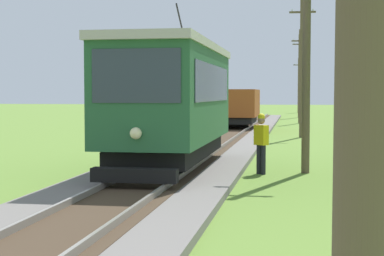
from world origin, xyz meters
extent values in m
cube|color=#235633|center=(0.00, 14.25, 2.30)|extent=(2.50, 8.00, 2.60)
cube|color=#B2ADA3|center=(0.00, 14.25, 3.71)|extent=(2.60, 8.32, 0.22)
cube|color=black|center=(0.00, 14.25, 0.72)|extent=(2.10, 7.04, 0.44)
cube|color=#2D3842|center=(0.00, 10.23, 2.77)|extent=(2.10, 0.03, 1.25)
cube|color=#2D3842|center=(1.26, 14.25, 2.66)|extent=(0.02, 6.72, 1.04)
sphere|color=#F4EAB2|center=(0.00, 10.19, 1.45)|extent=(0.28, 0.28, 0.28)
cylinder|color=black|center=(0.00, 15.85, 4.52)|extent=(0.05, 1.67, 1.19)
cube|color=black|center=(0.00, 10.05, 0.50)|extent=(2.00, 0.36, 0.32)
cylinder|color=black|center=(0.00, 12.01, 0.72)|extent=(1.54, 0.80, 0.80)
cylinder|color=black|center=(0.00, 16.49, 0.72)|extent=(1.54, 0.80, 0.80)
cube|color=#93471E|center=(0.00, 35.51, 1.78)|extent=(2.40, 5.20, 1.70)
cube|color=black|center=(0.00, 35.51, 0.70)|extent=(2.02, 4.78, 0.38)
cylinder|color=black|center=(0.00, 33.95, 0.70)|extent=(1.54, 0.76, 0.76)
cylinder|color=black|center=(0.00, 37.07, 0.70)|extent=(1.54, 0.76, 0.76)
cylinder|color=brown|center=(3.91, 15.10, 4.17)|extent=(0.24, 0.40, 8.34)
cylinder|color=brown|center=(3.91, 29.96, 3.81)|extent=(0.24, 0.57, 7.62)
cube|color=brown|center=(3.91, 29.96, 6.70)|extent=(1.40, 0.10, 0.10)
cylinder|color=silver|center=(3.36, 29.96, 6.80)|extent=(0.08, 0.08, 0.10)
cylinder|color=silver|center=(4.46, 29.96, 6.80)|extent=(0.08, 0.08, 0.10)
cylinder|color=brown|center=(3.91, 45.87, 3.71)|extent=(0.24, 0.58, 7.42)
cube|color=brown|center=(3.91, 45.87, 6.53)|extent=(1.40, 0.10, 0.10)
cylinder|color=silver|center=(3.36, 45.87, 6.63)|extent=(0.08, 0.08, 0.10)
cylinder|color=silver|center=(4.46, 45.87, 6.63)|extent=(0.08, 0.08, 0.10)
cylinder|color=brown|center=(3.91, 57.87, 4.10)|extent=(0.24, 0.55, 8.20)
cube|color=brown|center=(3.91, 57.87, 7.21)|extent=(1.40, 0.10, 0.10)
cylinder|color=silver|center=(3.36, 57.87, 7.31)|extent=(0.08, 0.08, 0.10)
cylinder|color=silver|center=(4.46, 57.87, 7.31)|extent=(0.08, 0.08, 0.10)
cylinder|color=brown|center=(3.91, 73.78, 3.37)|extent=(0.24, 0.39, 6.73)
cube|color=brown|center=(3.91, 73.78, 5.92)|extent=(1.40, 0.10, 0.10)
cylinder|color=silver|center=(3.36, 73.78, 6.02)|extent=(0.08, 0.08, 0.10)
cylinder|color=silver|center=(4.46, 73.78, 6.02)|extent=(0.08, 0.08, 0.10)
cylinder|color=black|center=(2.56, 14.58, 0.43)|extent=(0.15, 0.15, 0.86)
cylinder|color=black|center=(2.69, 14.48, 0.43)|extent=(0.15, 0.15, 0.86)
cube|color=yellow|center=(2.63, 14.53, 1.15)|extent=(0.45, 0.42, 0.58)
sphere|color=#936B51|center=(2.63, 14.53, 1.58)|extent=(0.22, 0.22, 0.22)
sphere|color=yellow|center=(2.63, 14.53, 1.68)|extent=(0.21, 0.21, 0.21)
camera|label=1|loc=(3.63, -3.41, 2.36)|focal=57.30mm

